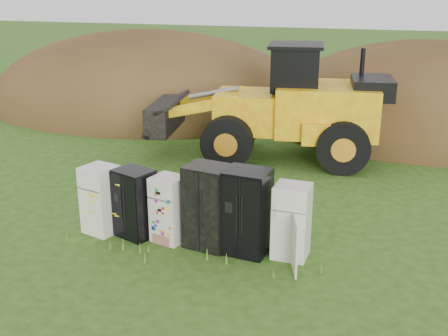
% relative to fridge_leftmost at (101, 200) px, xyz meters
% --- Properties ---
extents(ground, '(120.00, 120.00, 0.00)m').
position_rel_fridge_leftmost_xyz_m(ground, '(2.39, -0.01, -0.85)').
color(ground, '#244D14').
rests_on(ground, ground).
extents(fridge_leftmost, '(0.92, 0.90, 1.69)m').
position_rel_fridge_leftmost_xyz_m(fridge_leftmost, '(0.00, 0.00, 0.00)').
color(fridge_leftmost, white).
rests_on(fridge_leftmost, ground).
extents(fridge_black_side, '(1.07, 0.97, 1.68)m').
position_rel_fridge_leftmost_xyz_m(fridge_black_side, '(0.89, 0.03, -0.00)').
color(fridge_black_side, black).
rests_on(fridge_black_side, ground).
extents(fridge_sticker, '(0.86, 0.82, 1.60)m').
position_rel_fridge_leftmost_xyz_m(fridge_sticker, '(1.76, 0.02, -0.04)').
color(fridge_sticker, silver).
rests_on(fridge_sticker, ground).
extents(fridge_dark_mid, '(1.15, 1.00, 1.96)m').
position_rel_fridge_leftmost_xyz_m(fridge_dark_mid, '(2.74, 0.02, 0.13)').
color(fridge_dark_mid, black).
rests_on(fridge_dark_mid, ground).
extents(fridge_black_right, '(1.08, 0.94, 1.97)m').
position_rel_fridge_leftmost_xyz_m(fridge_black_right, '(3.66, -0.05, 0.14)').
color(fridge_black_right, black).
rests_on(fridge_black_right, ground).
extents(fridge_open_door, '(0.81, 0.76, 1.69)m').
position_rel_fridge_leftmost_xyz_m(fridge_open_door, '(4.66, 0.03, 0.00)').
color(fridge_open_door, white).
rests_on(fridge_open_door, ground).
extents(wheel_loader, '(8.44, 4.27, 3.91)m').
position_rel_fridge_leftmost_xyz_m(wheel_loader, '(2.50, 7.05, 1.11)').
color(wheel_loader, yellow).
rests_on(wheel_loader, ground).
extents(dirt_mound_right, '(13.52, 9.91, 7.28)m').
position_rel_fridge_leftmost_xyz_m(dirt_mound_right, '(8.10, 12.49, -0.85)').
color(dirt_mound_right, '#472D17').
rests_on(dirt_mound_right, ground).
extents(dirt_mound_left, '(16.21, 12.15, 7.23)m').
position_rel_fridge_leftmost_xyz_m(dirt_mound_left, '(-4.72, 13.70, -0.85)').
color(dirt_mound_left, '#472D17').
rests_on(dirt_mound_left, ground).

